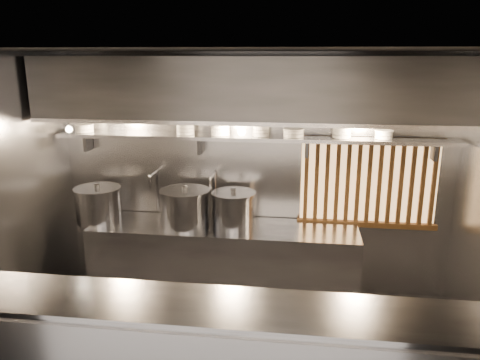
% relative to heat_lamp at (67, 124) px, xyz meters
% --- Properties ---
extents(ceiling, '(4.50, 4.50, 0.00)m').
position_rel_heat_lamp_xyz_m(ceiling, '(1.90, -0.85, 0.73)').
color(ceiling, black).
rests_on(ceiling, wall_back).
extents(wall_back, '(4.50, 0.00, 4.50)m').
position_rel_heat_lamp_xyz_m(wall_back, '(1.90, 0.65, -0.67)').
color(wall_back, gray).
rests_on(wall_back, floor).
extents(cooking_bench, '(3.00, 0.70, 0.90)m').
position_rel_heat_lamp_xyz_m(cooking_bench, '(1.60, 0.28, -1.62)').
color(cooking_bench, gray).
rests_on(cooking_bench, floor).
extents(bowl_shelf, '(4.40, 0.34, 0.04)m').
position_rel_heat_lamp_xyz_m(bowl_shelf, '(1.90, 0.47, -0.19)').
color(bowl_shelf, gray).
rests_on(bowl_shelf, wall_back).
extents(exhaust_hood, '(4.40, 0.81, 0.65)m').
position_rel_heat_lamp_xyz_m(exhaust_hood, '(1.90, 0.25, 0.36)').
color(exhaust_hood, '#2D2D30').
rests_on(exhaust_hood, ceiling).
extents(wood_screen, '(1.56, 0.09, 1.04)m').
position_rel_heat_lamp_xyz_m(wood_screen, '(3.20, 0.60, -0.69)').
color(wood_screen, '#F2B56C').
rests_on(wood_screen, wall_back).
extents(faucet_left, '(0.04, 0.30, 0.50)m').
position_rel_heat_lamp_xyz_m(faucet_left, '(0.75, 0.52, -0.76)').
color(faucet_left, silver).
rests_on(faucet_left, wall_back).
extents(faucet_right, '(0.04, 0.30, 0.50)m').
position_rel_heat_lamp_xyz_m(faucet_right, '(1.45, 0.52, -0.76)').
color(faucet_right, silver).
rests_on(faucet_right, wall_back).
extents(heat_lamp, '(0.25, 0.35, 0.20)m').
position_rel_heat_lamp_xyz_m(heat_lamp, '(0.00, 0.00, 0.00)').
color(heat_lamp, gray).
rests_on(heat_lamp, exhaust_hood).
extents(pendant_bulb, '(0.09, 0.09, 0.19)m').
position_rel_heat_lamp_xyz_m(pendant_bulb, '(1.80, 0.35, -0.11)').
color(pendant_bulb, '#2D2D30').
rests_on(pendant_bulb, exhaust_hood).
extents(stock_pot_left, '(0.66, 0.66, 0.44)m').
position_rel_heat_lamp_xyz_m(stock_pot_left, '(0.15, 0.26, -0.97)').
color(stock_pot_left, gray).
rests_on(stock_pot_left, cooking_bench).
extents(stock_pot_mid, '(0.57, 0.57, 0.44)m').
position_rel_heat_lamp_xyz_m(stock_pot_mid, '(1.71, 0.30, -0.97)').
color(stock_pot_mid, gray).
rests_on(stock_pot_mid, cooking_bench).
extents(stock_pot_right, '(0.72, 0.72, 0.46)m').
position_rel_heat_lamp_xyz_m(stock_pot_right, '(1.18, 0.24, -0.96)').
color(stock_pot_right, gray).
rests_on(stock_pot_right, cooking_bench).
extents(bowl_stack_0, '(0.22, 0.22, 0.09)m').
position_rel_heat_lamp_xyz_m(bowl_stack_0, '(-0.04, 0.47, -0.12)').
color(bowl_stack_0, silver).
rests_on(bowl_stack_0, bowl_shelf).
extents(bowl_stack_1, '(0.21, 0.21, 0.13)m').
position_rel_heat_lamp_xyz_m(bowl_stack_1, '(1.15, 0.47, -0.10)').
color(bowl_stack_1, silver).
rests_on(bowl_stack_1, bowl_shelf).
extents(bowl_stack_2, '(0.22, 0.22, 0.17)m').
position_rel_heat_lamp_xyz_m(bowl_stack_2, '(1.54, 0.47, -0.08)').
color(bowl_stack_2, silver).
rests_on(bowl_stack_2, bowl_shelf).
extents(bowl_stack_3, '(0.20, 0.20, 0.13)m').
position_rel_heat_lamp_xyz_m(bowl_stack_3, '(2.00, 0.47, -0.10)').
color(bowl_stack_3, silver).
rests_on(bowl_stack_3, bowl_shelf).
extents(bowl_stack_4, '(0.23, 0.23, 0.09)m').
position_rel_heat_lamp_xyz_m(bowl_stack_4, '(2.35, 0.47, -0.12)').
color(bowl_stack_4, silver).
rests_on(bowl_stack_4, bowl_shelf).
extents(bowl_stack_5, '(0.21, 0.21, 0.13)m').
position_rel_heat_lamp_xyz_m(bowl_stack_5, '(2.86, 0.47, -0.10)').
color(bowl_stack_5, silver).
rests_on(bowl_stack_5, bowl_shelf).
extents(bowl_stack_6, '(0.20, 0.20, 0.09)m').
position_rel_heat_lamp_xyz_m(bowl_stack_6, '(3.30, 0.47, -0.12)').
color(bowl_stack_6, silver).
rests_on(bowl_stack_6, bowl_shelf).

